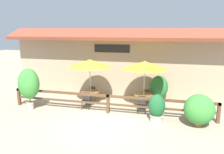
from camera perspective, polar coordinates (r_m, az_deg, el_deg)
The scene contains 15 objects.
ground_plane at distance 10.28m, azimuth -2.58°, elevation -11.46°, with size 60.00×60.00×0.00m, color #9E937F.
building_facade at distance 13.54m, azimuth 2.23°, elevation 3.91°, with size 14.28×1.49×4.23m.
patio_railing at distance 10.97m, azimuth -1.07°, elevation -5.99°, with size 10.40×0.14×0.95m.
patio_umbrella_near at distance 12.07m, azimuth -5.84°, elevation 3.56°, with size 2.30×2.30×2.56m.
dining_table_near at distance 12.45m, azimuth -5.66°, elevation -4.40°, with size 1.03×1.03×0.71m.
chair_near_streetside at distance 11.79m, azimuth -6.85°, elevation -5.92°, with size 0.48×0.48×0.85m.
chair_near_wallside at distance 13.21m, azimuth -4.90°, elevation -3.86°, with size 0.49×0.49×0.85m.
patio_umbrella_middle at distance 11.50m, azimuth 8.52°, elevation 3.06°, with size 2.30×2.30×2.56m.
dining_table_middle at distance 11.90m, azimuth 8.25°, elevation -5.26°, with size 1.03×1.03×0.71m.
chair_middle_streetside at distance 11.21m, azimuth 7.74°, elevation -6.91°, with size 0.46×0.46×0.85m.
chair_middle_wallside at distance 12.66m, azimuth 8.91°, elevation -4.69°, with size 0.46×0.46×0.85m.
potted_plant_entrance_palm at distance 10.17m, azimuth 21.80°, elevation -7.91°, with size 1.29×1.16×1.45m.
potted_plant_small_flowering at distance 10.19m, azimuth 11.60°, elevation -7.91°, with size 0.75×0.68×1.30m.
potted_plant_tall_tropical at distance 12.06m, azimuth -20.90°, elevation -1.83°, with size 1.10×0.99×2.20m.
potted_plant_corner_fern at distance 12.99m, azimuth 12.11°, elevation -2.66°, with size 1.06×0.96×1.54m.
Camera 1 is at (2.68, -9.02, 4.14)m, focal length 35.00 mm.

